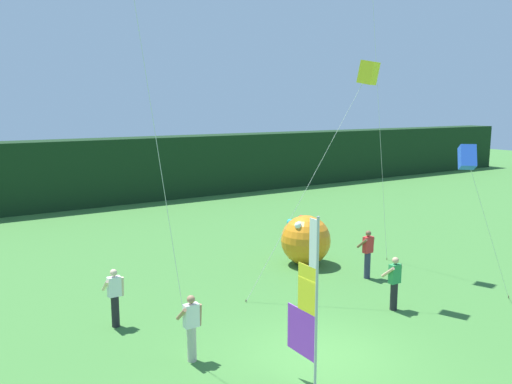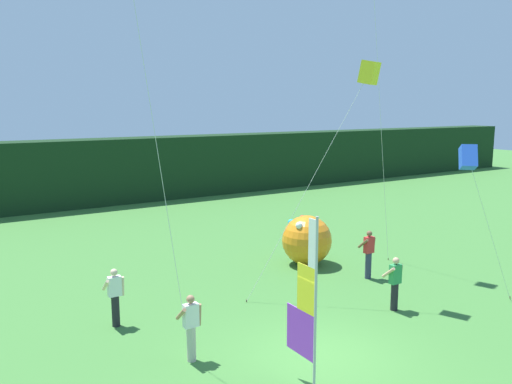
# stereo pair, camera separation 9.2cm
# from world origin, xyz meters

# --- Properties ---
(ground_plane) EXTENTS (120.00, 120.00, 0.00)m
(ground_plane) POSITION_xyz_m (0.00, 0.00, 0.00)
(ground_plane) COLOR #3D7533
(distant_treeline) EXTENTS (80.00, 2.40, 4.07)m
(distant_treeline) POSITION_xyz_m (0.00, 23.29, 2.03)
(distant_treeline) COLOR black
(distant_treeline) RESTS_ON ground
(banner_flag) EXTENTS (0.06, 1.03, 3.92)m
(banner_flag) POSITION_xyz_m (-1.22, -0.94, 1.88)
(banner_flag) COLOR #B7B7BC
(banner_flag) RESTS_ON ground
(person_near_banner) EXTENTS (0.55, 0.48, 1.75)m
(person_near_banner) POSITION_xyz_m (5.22, 3.76, 0.94)
(person_near_banner) COLOR #2D334C
(person_near_banner) RESTS_ON ground
(person_mid_field) EXTENTS (0.55, 0.48, 1.67)m
(person_mid_field) POSITION_xyz_m (-3.71, 4.53, 0.89)
(person_mid_field) COLOR black
(person_mid_field) RESTS_ON ground
(person_far_left) EXTENTS (0.55, 0.48, 1.67)m
(person_far_left) POSITION_xyz_m (-2.79, 1.55, 0.89)
(person_far_left) COLOR #B7B2A3
(person_far_left) RESTS_ON ground
(person_far_right) EXTENTS (0.55, 0.48, 1.65)m
(person_far_right) POSITION_xyz_m (3.79, 1.18, 0.88)
(person_far_right) COLOR black
(person_far_right) RESTS_ON ground
(inflatable_balloon) EXTENTS (1.93, 1.93, 1.93)m
(inflatable_balloon) POSITION_xyz_m (4.39, 6.28, 0.97)
(inflatable_balloon) COLOR orange
(inflatable_balloon) RESTS_ON ground
(kite_yellow_box_1) EXTENTS (3.90, 1.81, 7.51)m
(kite_yellow_box_1) POSITION_xyz_m (3.89, 2.70, 7.10)
(kite_yellow_box_1) COLOR brown
(kite_yellow_box_1) RESTS_ON ground
(kite_blue_box_3) EXTENTS (2.76, 0.76, 5.05)m
(kite_blue_box_3) POSITION_xyz_m (5.29, 0.02, 4.65)
(kite_blue_box_3) COLOR brown
(kite_blue_box_3) RESTS_ON ground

